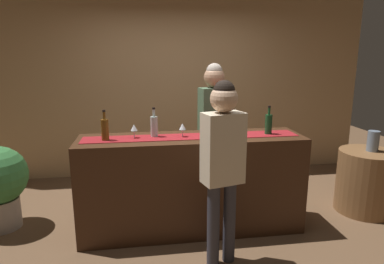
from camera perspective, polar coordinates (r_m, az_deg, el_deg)
ground_plane at (r=3.85m, az=-0.04°, el=-15.72°), size 10.00×10.00×0.00m
back_wall at (r=5.28m, az=-3.14°, el=8.58°), size 6.00×0.12×2.90m
bar_counter at (r=3.63m, az=-0.04°, el=-8.64°), size 2.31×0.60×1.02m
counter_runner_cloth at (r=3.48m, az=-0.04°, el=-0.76°), size 2.19×0.28×0.01m
wine_bottle_green at (r=3.65m, az=12.69°, el=1.36°), size 0.07×0.07×0.30m
wine_bottle_clear at (r=3.47m, az=-6.36°, el=1.01°), size 0.07×0.07×0.30m
wine_bottle_amber at (r=3.41m, az=-14.36°, el=0.45°), size 0.07×0.07×0.30m
wine_glass_near_customer at (r=3.44m, az=-1.61°, el=0.85°), size 0.07×0.07×0.14m
wine_glass_mid_counter at (r=3.44m, az=-9.68°, el=0.66°), size 0.07×0.07×0.14m
bartender at (r=4.09m, az=3.64°, el=2.18°), size 0.37×0.26×1.75m
customer_sipping at (r=2.89m, az=5.18°, el=-3.94°), size 0.38×0.28×1.64m
round_side_table at (r=4.59m, az=27.18°, el=-7.35°), size 0.68×0.68×0.74m
vase_on_side_table at (r=4.48m, az=28.04°, el=-1.35°), size 0.13×0.13×0.24m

